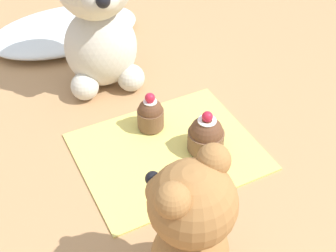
% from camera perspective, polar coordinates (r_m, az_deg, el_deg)
% --- Properties ---
extents(ground_plane, '(4.00, 4.00, 0.00)m').
position_cam_1_polar(ground_plane, '(0.75, -0.00, -3.20)').
color(ground_plane, tan).
extents(knitted_placemat, '(0.28, 0.23, 0.01)m').
position_cam_1_polar(knitted_placemat, '(0.75, -0.00, -3.04)').
color(knitted_placemat, '#E0D166').
rests_on(knitted_placemat, ground_plane).
extents(tulle_cloth, '(0.32, 0.19, 0.04)m').
position_cam_1_polar(tulle_cloth, '(1.04, -12.45, 11.35)').
color(tulle_cloth, white).
rests_on(tulle_cloth, ground_plane).
extents(teddy_bear_cream, '(0.15, 0.15, 0.28)m').
position_cam_1_polar(teddy_bear_cream, '(0.83, -8.54, 13.04)').
color(teddy_bear_cream, beige).
rests_on(teddy_bear_cream, ground_plane).
extents(teddy_bear_tan, '(0.13, 0.12, 0.21)m').
position_cam_1_polar(teddy_bear_tan, '(0.53, 2.58, -12.57)').
color(teddy_bear_tan, '#A3703D').
rests_on(teddy_bear_tan, ground_plane).
extents(cupcake_near_cream_bear, '(0.04, 0.04, 0.07)m').
position_cam_1_polar(cupcake_near_cream_bear, '(0.77, -2.00, 1.56)').
color(cupcake_near_cream_bear, brown).
rests_on(cupcake_near_cream_bear, knitted_placemat).
extents(cupcake_near_tan_bear, '(0.06, 0.06, 0.07)m').
position_cam_1_polar(cupcake_near_tan_bear, '(0.73, 4.65, -1.12)').
color(cupcake_near_tan_bear, brown).
rests_on(cupcake_near_tan_bear, knitted_placemat).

